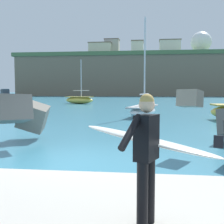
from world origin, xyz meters
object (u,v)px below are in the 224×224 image
(surfer_with_board, at_px, (147,148))
(boat_mid_left, at_px, (79,100))
(station_building_east, at_px, (112,48))
(station_building_west, at_px, (100,50))
(station_building_central, at_px, (137,49))
(station_building_annex, at_px, (170,48))
(boat_near_right, at_px, (6,98))
(boat_near_centre, at_px, (143,110))
(radar_dome, at_px, (201,44))

(surfer_with_board, relative_size, boat_mid_left, 0.32)
(boat_mid_left, height_order, station_building_east, station_building_east)
(station_building_west, relative_size, station_building_central, 1.25)
(surfer_with_board, height_order, boat_mid_left, boat_mid_left)
(boat_mid_left, relative_size, station_building_east, 0.96)
(surfer_with_board, distance_m, station_building_central, 101.83)
(station_building_east, xyz_separation_m, station_building_annex, (20.72, -1.88, -0.48))
(surfer_with_board, relative_size, station_building_central, 0.31)
(boat_near_right, relative_size, boat_mid_left, 0.67)
(boat_near_centre, bearing_deg, radar_dome, 77.36)
(boat_near_centre, bearing_deg, station_building_central, 92.25)
(boat_near_centre, distance_m, boat_near_right, 33.94)
(boat_near_right, relative_size, station_building_central, 0.64)
(boat_near_right, bearing_deg, station_building_central, 70.57)
(station_building_annex, bearing_deg, station_building_west, -177.15)
(station_building_east, distance_m, station_building_annex, 20.81)
(boat_mid_left, bearing_deg, boat_near_centre, -63.23)
(station_building_central, distance_m, station_building_east, 9.53)
(surfer_with_board, relative_size, boat_near_right, 0.48)
(station_building_east, bearing_deg, station_building_annex, -5.18)
(surfer_with_board, xyz_separation_m, station_building_annex, (7.84, 100.35, 15.32))
(station_building_annex, bearing_deg, boat_near_right, -118.86)
(surfer_with_board, distance_m, station_building_annex, 101.81)
(station_building_central, height_order, station_building_east, station_building_east)
(boat_near_right, height_order, station_building_central, station_building_central)
(radar_dome, relative_size, station_building_east, 1.48)
(boat_near_right, bearing_deg, station_building_annex, 61.14)
(station_building_west, xyz_separation_m, station_building_central, (13.26, 1.50, 0.21))
(surfer_with_board, relative_size, station_building_west, 0.25)
(station_building_central, bearing_deg, boat_mid_left, -95.66)
(boat_mid_left, bearing_deg, station_building_annex, 74.40)
(boat_near_centre, distance_m, station_building_central, 83.88)
(boat_near_right, xyz_separation_m, station_building_annex, (31.78, 57.67, 15.90))
(station_building_central, bearing_deg, station_building_east, 170.30)
(radar_dome, xyz_separation_m, station_building_central, (-23.34, -7.44, -2.64))
(station_building_east, bearing_deg, boat_mid_left, -87.28)
(station_building_central, relative_size, station_building_annex, 0.89)
(radar_dome, bearing_deg, station_building_annex, -147.26)
(surfer_with_board, distance_m, boat_near_centre, 18.37)
(station_building_central, xyz_separation_m, station_building_annex, (11.35, -0.28, 0.11))
(surfer_with_board, xyz_separation_m, boat_mid_left, (-9.80, 37.21, -0.69))
(boat_near_right, bearing_deg, surfer_with_board, -60.70)
(boat_near_right, distance_m, station_building_annex, 67.74)
(boat_mid_left, bearing_deg, boat_near_right, 158.87)
(boat_near_centre, bearing_deg, boat_mid_left, 116.77)
(boat_near_centre, distance_m, station_building_west, 83.94)
(boat_near_right, distance_m, station_building_east, 62.75)
(station_building_west, bearing_deg, boat_mid_left, -83.57)
(radar_dome, distance_m, station_building_central, 24.64)
(station_building_east, bearing_deg, station_building_west, -141.36)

